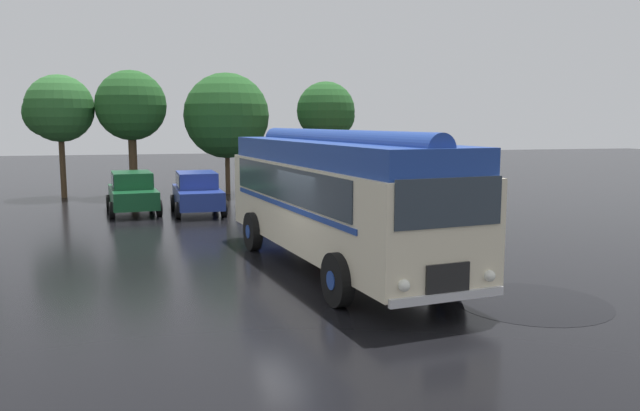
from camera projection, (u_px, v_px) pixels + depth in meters
name	position (u px, v px, depth m)	size (l,w,h in m)	color
ground_plane	(311.00, 277.00, 14.88)	(120.00, 120.00, 0.00)	black
vintage_bus	(335.00, 194.00, 15.57)	(3.89, 10.34, 3.49)	beige
car_near_left	(133.00, 192.00, 25.30)	(2.33, 4.37, 1.66)	#144C28
car_mid_left	(197.00, 192.00, 25.25)	(2.10, 4.27, 1.66)	navy
car_mid_right	(263.00, 190.00, 25.93)	(1.98, 4.21, 1.66)	navy
car_far_right	(329.00, 187.00, 27.38)	(2.25, 4.34, 1.66)	maroon
tree_left_of_centre	(56.00, 110.00, 29.96)	(3.35, 3.23, 5.94)	#4C3823
tree_centre	(131.00, 107.00, 30.46)	(3.42, 3.42, 6.19)	#4C3823
tree_right_of_centre	(227.00, 116.00, 31.55)	(4.31, 4.31, 6.14)	#4C3823
tree_far_right	(328.00, 113.00, 32.43)	(3.10, 3.02, 5.76)	#4C3823
puddle_patch	(532.00, 303.00, 12.76)	(3.14, 3.14, 0.01)	black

